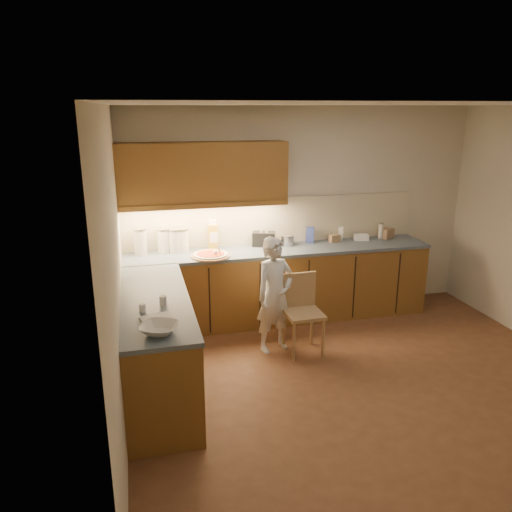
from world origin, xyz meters
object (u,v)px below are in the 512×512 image
(oil_jug, at_px, (213,236))
(child, at_px, (275,295))
(wooden_chair, at_px, (302,307))
(toaster, at_px, (264,239))
(pizza_on_board, at_px, (211,255))

(oil_jug, bearing_deg, child, -63.04)
(wooden_chair, bearing_deg, child, 161.88)
(child, xyz_separation_m, oil_jug, (-0.50, 0.98, 0.45))
(child, height_order, oil_jug, oil_jug)
(oil_jug, bearing_deg, wooden_chair, -53.87)
(child, relative_size, toaster, 4.10)
(oil_jug, relative_size, toaster, 1.15)
(child, distance_m, toaster, 1.04)
(wooden_chair, xyz_separation_m, toaster, (-0.15, 1.05, 0.51))
(pizza_on_board, bearing_deg, wooden_chair, -40.58)
(pizza_on_board, distance_m, child, 0.93)
(oil_jug, xyz_separation_m, toaster, (0.63, -0.02, -0.08))
(child, height_order, wooden_chair, child)
(oil_jug, bearing_deg, pizza_on_board, -104.76)
(child, xyz_separation_m, toaster, (0.13, 0.96, 0.37))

